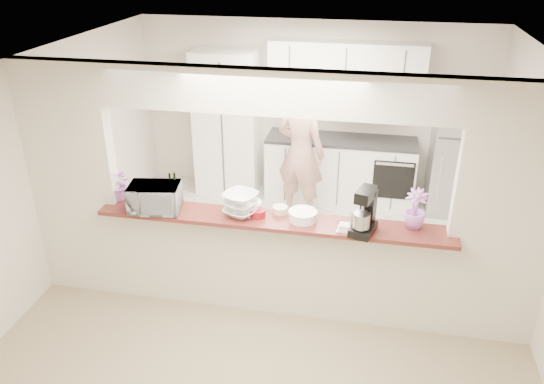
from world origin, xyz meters
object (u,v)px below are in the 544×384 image
(refrigerator, at_px, (460,154))
(toaster_oven, at_px, (155,198))
(stand_mixer, at_px, (365,213))
(person, at_px, (301,154))

(refrigerator, bearing_deg, toaster_oven, -139.33)
(refrigerator, distance_m, stand_mixer, 3.06)
(toaster_oven, distance_m, stand_mixer, 2.01)
(stand_mixer, height_order, person, person)
(refrigerator, relative_size, stand_mixer, 3.85)
(refrigerator, height_order, toaster_oven, refrigerator)
(stand_mixer, bearing_deg, person, 112.00)
(toaster_oven, distance_m, person, 2.46)
(refrigerator, relative_size, person, 0.92)
(refrigerator, xyz_separation_m, toaster_oven, (-3.20, -2.75, 0.37))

